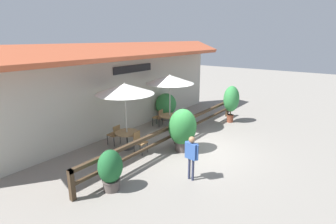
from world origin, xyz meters
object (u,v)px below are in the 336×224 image
(chair_near_wallside, at_px, (115,134))
(potted_plant_corner_fern, at_px, (231,100))
(dining_table_middle, at_px, (170,118))
(pedestrian, at_px, (192,152))
(chair_middle_wallside, at_px, (159,117))
(dining_table_near, at_px, (127,135))
(potted_plant_small_flowering, at_px, (110,169))
(patio_umbrella_middle, at_px, (170,79))
(patio_umbrella_near, at_px, (125,89))
(potted_plant_tall_tropical, at_px, (166,105))
(chair_near_streetside, at_px, (139,141))
(chair_middle_streetside, at_px, (182,123))
(potted_plant_entrance_palm, at_px, (183,128))

(chair_near_wallside, xyz_separation_m, potted_plant_corner_fern, (5.91, -2.66, 0.75))
(dining_table_middle, bearing_deg, potted_plant_corner_fern, -34.12)
(chair_near_wallside, relative_size, pedestrian, 0.59)
(dining_table_middle, relative_size, chair_middle_wallside, 1.11)
(dining_table_near, bearing_deg, potted_plant_small_flowering, -143.62)
(dining_table_near, relative_size, pedestrian, 0.65)
(dining_table_middle, bearing_deg, patio_umbrella_middle, 63.43)
(dining_table_near, xyz_separation_m, patio_umbrella_middle, (2.99, 0.01, 1.94))
(pedestrian, bearing_deg, patio_umbrella_middle, -39.33)
(chair_near_wallside, bearing_deg, patio_umbrella_near, 87.95)
(dining_table_near, distance_m, patio_umbrella_middle, 3.56)
(potted_plant_tall_tropical, relative_size, pedestrian, 1.00)
(patio_umbrella_near, distance_m, chair_near_streetside, 2.15)
(pedestrian, bearing_deg, dining_table_near, -2.61)
(chair_near_wallside, distance_m, chair_middle_wallside, 3.08)
(potted_plant_tall_tropical, bearing_deg, dining_table_near, -164.68)
(dining_table_middle, height_order, chair_middle_wallside, chair_middle_wallside)
(patio_umbrella_near, distance_m, potted_plant_small_flowering, 3.58)
(dining_table_middle, relative_size, pedestrian, 0.65)
(potted_plant_small_flowering, bearing_deg, potted_plant_corner_fern, -0.83)
(dining_table_near, bearing_deg, patio_umbrella_middle, 0.12)
(chair_near_wallside, height_order, chair_middle_streetside, same)
(dining_table_middle, bearing_deg, potted_plant_small_flowering, -161.45)
(patio_umbrella_near, relative_size, patio_umbrella_middle, 1.00)
(potted_plant_tall_tropical, bearing_deg, chair_near_wallside, -174.13)
(chair_middle_wallside, bearing_deg, chair_middle_streetside, 76.53)
(dining_table_middle, bearing_deg, chair_near_streetside, -166.62)
(chair_middle_streetside, bearing_deg, potted_plant_small_flowering, -161.47)
(pedestrian, bearing_deg, chair_near_wallside, -0.62)
(chair_middle_wallside, bearing_deg, patio_umbrella_middle, 76.80)
(potted_plant_entrance_palm, height_order, pedestrian, potted_plant_entrance_palm)
(dining_table_near, height_order, chair_middle_wallside, chair_middle_wallside)
(potted_plant_small_flowering, bearing_deg, potted_plant_entrance_palm, -1.87)
(potted_plant_small_flowering, bearing_deg, patio_umbrella_near, 36.38)
(chair_near_streetside, distance_m, chair_near_wallside, 1.42)
(chair_near_wallside, bearing_deg, dining_table_near, 87.95)
(chair_middle_streetside, distance_m, pedestrian, 4.40)
(patio_umbrella_middle, bearing_deg, potted_plant_entrance_palm, -132.59)
(chair_near_streetside, relative_size, pedestrian, 0.59)
(chair_near_wallside, distance_m, dining_table_middle, 3.10)
(chair_near_streetside, bearing_deg, patio_umbrella_middle, 7.41)
(potted_plant_tall_tropical, xyz_separation_m, pedestrian, (-4.70, -4.58, 0.13))
(patio_umbrella_middle, relative_size, potted_plant_corner_fern, 1.38)
(chair_middle_streetside, height_order, chair_middle_wallside, same)
(potted_plant_small_flowering, xyz_separation_m, potted_plant_corner_fern, (8.35, -0.12, 0.55))
(patio_umbrella_near, distance_m, dining_table_near, 1.94)
(patio_umbrella_near, relative_size, dining_table_middle, 2.84)
(patio_umbrella_middle, distance_m, dining_table_middle, 1.94)
(dining_table_middle, bearing_deg, patio_umbrella_near, -179.88)
(chair_near_wallside, height_order, chair_middle_wallside, same)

